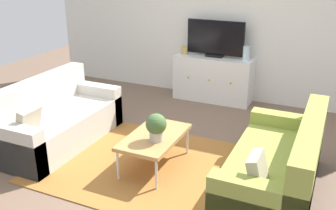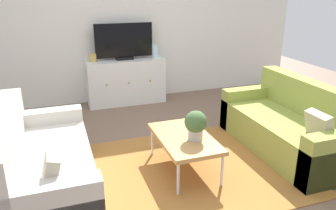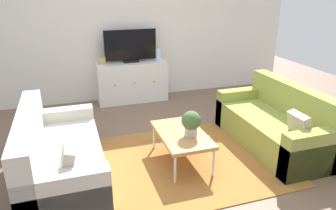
{
  "view_description": "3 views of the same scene",
  "coord_description": "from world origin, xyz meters",
  "px_view_note": "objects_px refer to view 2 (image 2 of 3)",
  "views": [
    {
      "loc": [
        1.8,
        -3.62,
        2.29
      ],
      "look_at": [
        0.0,
        0.31,
        0.6
      ],
      "focal_mm": 41.16,
      "sensor_mm": 36.0,
      "label": 1
    },
    {
      "loc": [
        -1.18,
        -3.08,
        1.89
      ],
      "look_at": [
        0.0,
        0.31,
        0.6
      ],
      "focal_mm": 35.6,
      "sensor_mm": 36.0,
      "label": 2
    },
    {
      "loc": [
        -1.2,
        -3.37,
        2.08
      ],
      "look_at": [
        0.0,
        0.31,
        0.6
      ],
      "focal_mm": 33.93,
      "sensor_mm": 36.0,
      "label": 3
    }
  ],
  "objects_px": {
    "flat_screen_tv": "(124,42)",
    "tv_console": "(126,81)",
    "coffee_table": "(184,139)",
    "couch_left_side": "(38,169)",
    "potted_plant": "(196,124)",
    "couch_right_side": "(292,128)",
    "glass_vase": "(155,51)",
    "mantel_clock": "(93,58)"
  },
  "relations": [
    {
      "from": "tv_console",
      "to": "mantel_clock",
      "type": "relative_size",
      "value": 9.88
    },
    {
      "from": "couch_left_side",
      "to": "couch_right_side",
      "type": "relative_size",
      "value": 1.0
    },
    {
      "from": "tv_console",
      "to": "flat_screen_tv",
      "type": "xyz_separation_m",
      "value": [
        0.0,
        0.02,
        0.66
      ]
    },
    {
      "from": "coffee_table",
      "to": "mantel_clock",
      "type": "bearing_deg",
      "value": 104.57
    },
    {
      "from": "flat_screen_tv",
      "to": "potted_plant",
      "type": "bearing_deg",
      "value": -85.99
    },
    {
      "from": "couch_right_side",
      "to": "glass_vase",
      "type": "distance_m",
      "value": 2.63
    },
    {
      "from": "couch_left_side",
      "to": "couch_right_side",
      "type": "distance_m",
      "value": 2.87
    },
    {
      "from": "couch_left_side",
      "to": "mantel_clock",
      "type": "relative_size",
      "value": 13.48
    },
    {
      "from": "mantel_clock",
      "to": "tv_console",
      "type": "bearing_deg",
      "value": -0.0
    },
    {
      "from": "couch_left_side",
      "to": "couch_right_side",
      "type": "xyz_separation_m",
      "value": [
        2.87,
        0.0,
        0.0
      ]
    },
    {
      "from": "coffee_table",
      "to": "mantel_clock",
      "type": "relative_size",
      "value": 7.17
    },
    {
      "from": "coffee_table",
      "to": "glass_vase",
      "type": "distance_m",
      "value": 2.48
    },
    {
      "from": "coffee_table",
      "to": "glass_vase",
      "type": "bearing_deg",
      "value": 80.02
    },
    {
      "from": "potted_plant",
      "to": "tv_console",
      "type": "xyz_separation_m",
      "value": [
        -0.18,
        2.5,
        -0.2
      ]
    },
    {
      "from": "couch_right_side",
      "to": "potted_plant",
      "type": "distance_m",
      "value": 1.36
    },
    {
      "from": "couch_right_side",
      "to": "coffee_table",
      "type": "relative_size",
      "value": 1.88
    },
    {
      "from": "couch_right_side",
      "to": "flat_screen_tv",
      "type": "height_order",
      "value": "flat_screen_tv"
    },
    {
      "from": "mantel_clock",
      "to": "potted_plant",
      "type": "bearing_deg",
      "value": -74.39
    },
    {
      "from": "couch_left_side",
      "to": "coffee_table",
      "type": "bearing_deg",
      "value": -0.83
    },
    {
      "from": "flat_screen_tv",
      "to": "tv_console",
      "type": "bearing_deg",
      "value": -90.0
    },
    {
      "from": "couch_left_side",
      "to": "potted_plant",
      "type": "distance_m",
      "value": 1.57
    },
    {
      "from": "tv_console",
      "to": "flat_screen_tv",
      "type": "height_order",
      "value": "flat_screen_tv"
    },
    {
      "from": "coffee_table",
      "to": "couch_left_side",
      "type": "bearing_deg",
      "value": 179.17
    },
    {
      "from": "couch_left_side",
      "to": "glass_vase",
      "type": "height_order",
      "value": "glass_vase"
    },
    {
      "from": "flat_screen_tv",
      "to": "couch_right_side",
      "type": "bearing_deg",
      "value": -57.89
    },
    {
      "from": "tv_console",
      "to": "flat_screen_tv",
      "type": "bearing_deg",
      "value": 90.0
    },
    {
      "from": "tv_console",
      "to": "glass_vase",
      "type": "relative_size",
      "value": 5.7
    },
    {
      "from": "mantel_clock",
      "to": "coffee_table",
      "type": "bearing_deg",
      "value": -75.43
    },
    {
      "from": "potted_plant",
      "to": "glass_vase",
      "type": "height_order",
      "value": "glass_vase"
    },
    {
      "from": "potted_plant",
      "to": "glass_vase",
      "type": "relative_size",
      "value": 1.38
    },
    {
      "from": "couch_right_side",
      "to": "potted_plant",
      "type": "bearing_deg",
      "value": -174.49
    },
    {
      "from": "glass_vase",
      "to": "mantel_clock",
      "type": "height_order",
      "value": "glass_vase"
    },
    {
      "from": "coffee_table",
      "to": "tv_console",
      "type": "height_order",
      "value": "tv_console"
    },
    {
      "from": "couch_right_side",
      "to": "tv_console",
      "type": "distance_m",
      "value": 2.81
    },
    {
      "from": "couch_left_side",
      "to": "tv_console",
      "type": "bearing_deg",
      "value": 60.11
    },
    {
      "from": "couch_left_side",
      "to": "couch_right_side",
      "type": "bearing_deg",
      "value": 0.0
    },
    {
      "from": "mantel_clock",
      "to": "flat_screen_tv",
      "type": "bearing_deg",
      "value": 2.19
    },
    {
      "from": "tv_console",
      "to": "couch_left_side",
      "type": "bearing_deg",
      "value": -119.89
    },
    {
      "from": "coffee_table",
      "to": "flat_screen_tv",
      "type": "height_order",
      "value": "flat_screen_tv"
    },
    {
      "from": "flat_screen_tv",
      "to": "mantel_clock",
      "type": "xyz_separation_m",
      "value": [
        -0.52,
        -0.02,
        -0.23
      ]
    },
    {
      "from": "glass_vase",
      "to": "mantel_clock",
      "type": "distance_m",
      "value": 1.05
    },
    {
      "from": "tv_console",
      "to": "glass_vase",
      "type": "bearing_deg",
      "value": 0.0
    }
  ]
}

